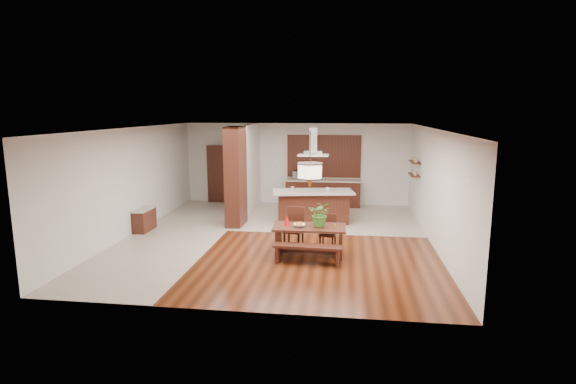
# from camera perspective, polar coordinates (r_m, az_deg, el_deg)

# --- Properties ---
(room_shell) EXTENTS (9.00, 9.04, 2.92)m
(room_shell) POSITION_cam_1_polar(r_m,az_deg,el_deg) (11.66, -1.47, 3.96)
(room_shell) COLOR #3D190B
(room_shell) RESTS_ON ground
(tile_hallway) EXTENTS (2.50, 9.00, 0.01)m
(tile_hallway) POSITION_cam_1_polar(r_m,az_deg,el_deg) (12.77, -13.76, -5.18)
(tile_hallway) COLOR #BDAF9D
(tile_hallway) RESTS_ON ground
(tile_kitchen) EXTENTS (5.50, 4.00, 0.01)m
(tile_kitchen) POSITION_cam_1_polar(r_m,az_deg,el_deg) (14.36, 5.07, -3.19)
(tile_kitchen) COLOR #BDAF9D
(tile_kitchen) RESTS_ON ground
(soffit_band) EXTENTS (8.00, 9.00, 0.02)m
(soffit_band) POSITION_cam_1_polar(r_m,az_deg,el_deg) (11.60, -1.48, 8.01)
(soffit_band) COLOR #3D1D0F
(soffit_band) RESTS_ON room_shell
(partition_pier) EXTENTS (0.45, 1.00, 2.90)m
(partition_pier) POSITION_cam_1_polar(r_m,az_deg,el_deg) (13.19, -6.66, 1.96)
(partition_pier) COLOR black
(partition_pier) RESTS_ON ground
(partition_stub) EXTENTS (0.18, 2.40, 2.90)m
(partition_stub) POSITION_cam_1_polar(r_m,az_deg,el_deg) (15.21, -4.74, 3.12)
(partition_stub) COLOR silver
(partition_stub) RESTS_ON ground
(hallway_console) EXTENTS (0.37, 0.88, 0.63)m
(hallway_console) POSITION_cam_1_polar(r_m,az_deg,el_deg) (13.28, -17.78, -3.40)
(hallway_console) COLOR black
(hallway_console) RESTS_ON ground
(hallway_doorway) EXTENTS (1.10, 0.20, 2.10)m
(hallway_doorway) POSITION_cam_1_polar(r_m,az_deg,el_deg) (16.64, -8.30, 2.27)
(hallway_doorway) COLOR black
(hallway_doorway) RESTS_ON ground
(rear_counter) EXTENTS (2.60, 0.62, 0.95)m
(rear_counter) POSITION_cam_1_polar(r_m,az_deg,el_deg) (15.93, 4.47, -0.10)
(rear_counter) COLOR black
(rear_counter) RESTS_ON ground
(kitchen_window) EXTENTS (2.60, 0.08, 1.50)m
(kitchen_window) POSITION_cam_1_polar(r_m,az_deg,el_deg) (16.01, 4.58, 4.56)
(kitchen_window) COLOR #A37331
(kitchen_window) RESTS_ON room_shell
(shelf_lower) EXTENTS (0.26, 0.90, 0.04)m
(shelf_lower) POSITION_cam_1_polar(r_m,az_deg,el_deg) (14.33, 15.71, 2.11)
(shelf_lower) COLOR black
(shelf_lower) RESTS_ON room_shell
(shelf_upper) EXTENTS (0.26, 0.90, 0.04)m
(shelf_upper) POSITION_cam_1_polar(r_m,az_deg,el_deg) (14.28, 15.79, 3.70)
(shelf_upper) COLOR black
(shelf_upper) RESTS_ON room_shell
(dining_table) EXTENTS (1.69, 0.87, 0.70)m
(dining_table) POSITION_cam_1_polar(r_m,az_deg,el_deg) (10.53, 2.74, -5.34)
(dining_table) COLOR black
(dining_table) RESTS_ON ground
(dining_bench) EXTENTS (1.53, 0.43, 0.43)m
(dining_bench) POSITION_cam_1_polar(r_m,az_deg,el_deg) (10.04, 2.50, -7.93)
(dining_bench) COLOR black
(dining_bench) RESTS_ON ground
(dining_chair_left) EXTENTS (0.52, 0.52, 1.01)m
(dining_chair_left) POSITION_cam_1_polar(r_m,az_deg,el_deg) (11.06, 0.73, -4.62)
(dining_chair_left) COLOR black
(dining_chair_left) RESTS_ON ground
(dining_chair_right) EXTENTS (0.44, 0.44, 0.85)m
(dining_chair_right) POSITION_cam_1_polar(r_m,az_deg,el_deg) (11.03, 5.09, -5.11)
(dining_chair_right) COLOR black
(dining_chair_right) RESTS_ON ground
(pendant_lantern) EXTENTS (0.64, 0.64, 1.31)m
(pendant_lantern) POSITION_cam_1_polar(r_m,az_deg,el_deg) (10.20, 2.82, 4.06)
(pendant_lantern) COLOR beige
(pendant_lantern) RESTS_ON room_shell
(foliage_plant) EXTENTS (0.59, 0.53, 0.60)m
(foliage_plant) POSITION_cam_1_polar(r_m,az_deg,el_deg) (10.41, 4.14, -2.79)
(foliage_plant) COLOR #3E7D29
(foliage_plant) RESTS_ON dining_table
(fruit_bowl) EXTENTS (0.30, 0.30, 0.07)m
(fruit_bowl) POSITION_cam_1_polar(r_m,az_deg,el_deg) (10.42, 1.45, -4.25)
(fruit_bowl) COLOR beige
(fruit_bowl) RESTS_ON dining_table
(napkin_cone) EXTENTS (0.19, 0.19, 0.23)m
(napkin_cone) POSITION_cam_1_polar(r_m,az_deg,el_deg) (10.57, -0.13, -3.59)
(napkin_cone) COLOR #BC0E0D
(napkin_cone) RESTS_ON dining_table
(gold_ornament) EXTENTS (0.07, 0.07, 0.09)m
(gold_ornament) POSITION_cam_1_polar(r_m,az_deg,el_deg) (10.38, 5.86, -4.29)
(gold_ornament) COLOR gold
(gold_ornament) RESTS_ON dining_table
(kitchen_island) EXTENTS (2.54, 1.43, 0.99)m
(kitchen_island) POSITION_cam_1_polar(r_m,az_deg,el_deg) (13.54, 3.18, -1.82)
(kitchen_island) COLOR black
(kitchen_island) RESTS_ON ground
(range_hood) EXTENTS (0.90, 0.55, 0.87)m
(range_hood) POSITION_cam_1_polar(r_m,az_deg,el_deg) (13.27, 3.26, 6.48)
(range_hood) COLOR silver
(range_hood) RESTS_ON room_shell
(island_cup) EXTENTS (0.15, 0.15, 0.10)m
(island_cup) POSITION_cam_1_polar(r_m,az_deg,el_deg) (13.36, 5.04, 0.32)
(island_cup) COLOR silver
(island_cup) RESTS_ON kitchen_island
(microwave) EXTENTS (0.57, 0.44, 0.29)m
(microwave) POSITION_cam_1_polar(r_m,az_deg,el_deg) (15.90, 1.65, 2.17)
(microwave) COLOR silver
(microwave) RESTS_ON rear_counter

